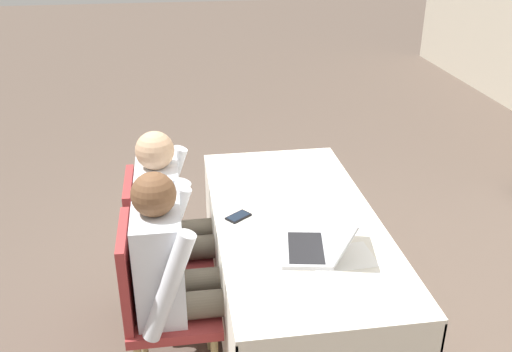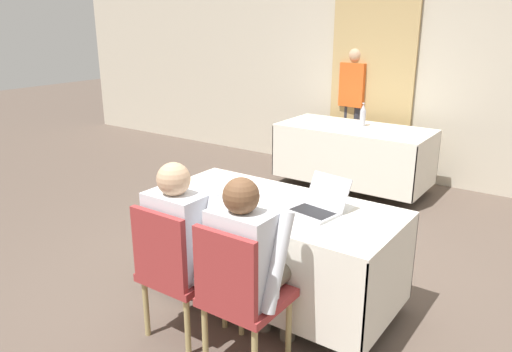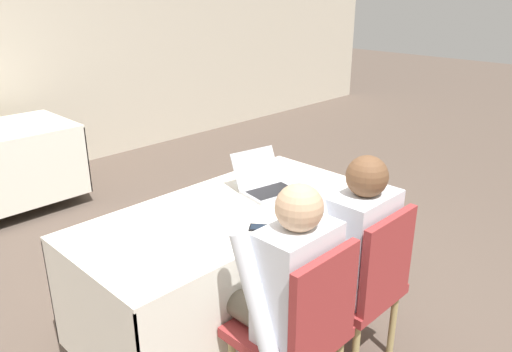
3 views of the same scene
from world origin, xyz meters
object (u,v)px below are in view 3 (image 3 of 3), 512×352
(chair_near_left, at_px, (300,326))
(person_white_shirt, at_px, (348,247))
(cell_phone, at_px, (262,228))
(chair_near_right, at_px, (363,282))
(person_checkered_shirt, at_px, (283,286))
(laptop, at_px, (267,185))

(chair_near_left, bearing_deg, person_white_shirt, -168.14)
(cell_phone, relative_size, person_white_shirt, 0.12)
(cell_phone, distance_m, chair_near_right, 0.58)
(person_checkered_shirt, distance_m, person_white_shirt, 0.49)
(laptop, relative_size, chair_near_right, 0.42)
(laptop, distance_m, chair_near_left, 0.98)
(cell_phone, bearing_deg, chair_near_right, -93.49)
(cell_phone, relative_size, chair_near_right, 0.16)
(chair_near_right, xyz_separation_m, person_white_shirt, (0.00, 0.10, 0.16))
(laptop, bearing_deg, person_white_shirt, -87.03)
(chair_near_left, bearing_deg, laptop, -127.32)
(chair_near_right, relative_size, person_white_shirt, 0.77)
(chair_near_left, distance_m, person_checkered_shirt, 0.19)
(laptop, distance_m, cell_phone, 0.49)
(laptop, height_order, chair_near_right, laptop)
(chair_near_left, xyz_separation_m, person_checkered_shirt, (0.00, 0.10, 0.16))
(person_checkered_shirt, bearing_deg, laptop, -131.49)
(laptop, xyz_separation_m, chair_near_left, (-0.57, -0.74, -0.29))
(chair_near_right, bearing_deg, person_checkered_shirt, -11.86)
(person_white_shirt, bearing_deg, laptop, -96.97)
(person_checkered_shirt, bearing_deg, chair_near_left, 90.00)
(laptop, bearing_deg, cell_phone, -129.17)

